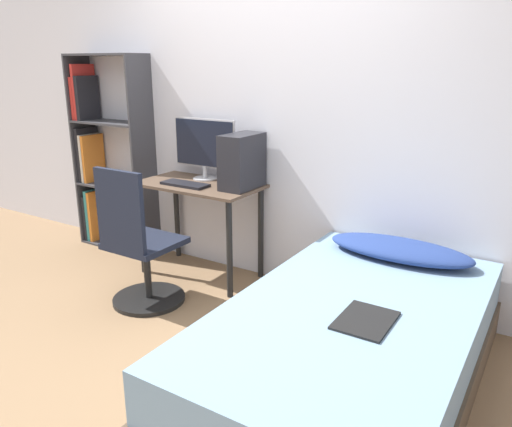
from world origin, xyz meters
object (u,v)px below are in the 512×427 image
Objects in this scene: keyboard at (185,184)px; monitor at (204,146)px; office_chair at (139,254)px; pc_tower at (242,161)px; bookshelf at (102,157)px; bed at (350,348)px.

monitor is at bearing 91.68° from keyboard.
office_chair is 2.49× the size of pc_tower.
bookshelf is 1.46m from office_chair.
bookshelf is 1.57m from pc_tower.
bed is 1.81m from keyboard.
keyboard is (0.01, -0.26, -0.25)m from monitor.
monitor is at bearing 150.66° from bed.
bed is 5.12× the size of pc_tower.
bookshelf is at bearing 168.96° from keyboard.
bookshelf reaches higher than office_chair.
keyboard is (-1.61, 0.65, 0.52)m from bed.
monitor is 1.44× the size of pc_tower.
monitor is at bearing 167.45° from pc_tower.
keyboard is (1.15, -0.22, -0.06)m from bookshelf.
bed is 3.57× the size of monitor.
bookshelf is at bearing 147.18° from office_chair.
monitor is (-0.03, 0.79, 0.63)m from office_chair.
pc_tower is at bearing 60.96° from office_chair.
bookshelf is 1.73× the size of office_chair.
office_chair is at bearing -119.04° from pc_tower.
bed is at bearing -29.34° from monitor.
bookshelf reaches higher than keyboard.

